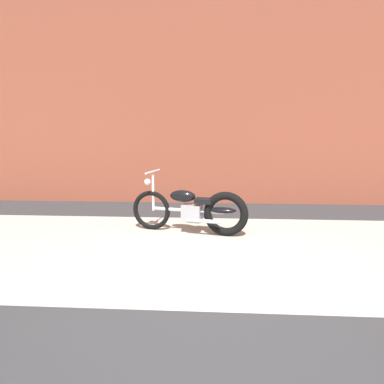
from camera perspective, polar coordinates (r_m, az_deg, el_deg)
ground_plane at (r=3.36m, az=2.66°, el=-19.64°), size 80.00×80.00×0.00m
sidewalk_slab at (r=4.95m, az=2.97°, el=-9.53°), size 36.00×3.50×0.01m
brick_building_wall at (r=8.17m, az=3.40°, el=16.43°), size 36.00×0.50×5.14m
motorcycle_black at (r=5.57m, az=0.75°, el=-3.06°), size 1.98×0.73×1.03m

